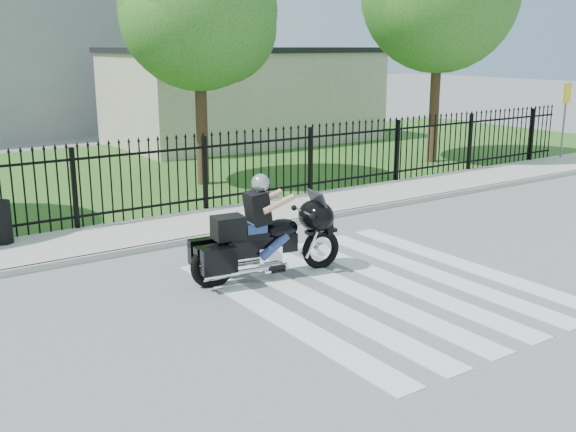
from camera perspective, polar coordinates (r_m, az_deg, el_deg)
ground at (r=11.03m, az=7.84°, el=-6.03°), size 120.00×120.00×0.00m
crosswalk at (r=11.03m, az=7.84°, el=-6.00°), size 5.00×5.50×0.01m
sidewalk at (r=14.90m, az=-5.15°, el=-0.31°), size 40.00×2.00×0.12m
curb at (r=14.07m, az=-3.14°, el=-1.16°), size 40.00×0.12×0.12m
grass_strip at (r=21.16m, az=-14.55°, el=3.51°), size 40.00×12.00×0.02m
iron_fence at (r=15.58m, az=-7.04°, el=3.45°), size 26.00×0.04×1.80m
tree_mid at (r=18.68m, az=-7.61°, el=16.82°), size 4.20×4.20×6.78m
building_low at (r=27.53m, az=-3.82°, el=9.99°), size 10.00×6.00×3.50m
building_low_roof at (r=27.45m, az=-3.88°, el=13.85°), size 10.20×6.20×0.20m
motorcycle_rider at (r=11.19m, az=-2.04°, el=-1.60°), size 2.74×1.10×1.82m
traffic_sign at (r=24.32m, az=22.47°, el=8.69°), size 0.53×0.16×2.46m
litter_bin at (r=13.90m, az=-23.08°, el=-0.49°), size 0.40×0.40×0.83m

